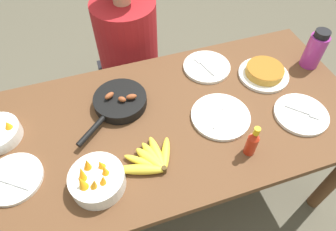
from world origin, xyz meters
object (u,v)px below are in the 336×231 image
object	(u,v)px
water_bottle	(315,49)
hot_sauce_bottle	(252,142)
banana_bunch	(151,160)
empty_plate_far_left	(13,179)
empty_plate_near_front	(301,114)
empty_plate_far_right	(207,67)
empty_plate_mid_edge	(221,116)
skillet	(120,102)
person_figure	(130,66)
fruit_bowl_mango	(97,180)
frittata_plate_center	(264,72)

from	to	relation	value
water_bottle	hot_sauce_bottle	size ratio (longest dim) A/B	1.27
banana_bunch	empty_plate_far_left	bearing A→B (deg)	169.72
empty_plate_near_front	water_bottle	xyz separation A→B (m)	(0.23, 0.28, 0.09)
empty_plate_far_left	empty_plate_far_right	bearing A→B (deg)	20.18
empty_plate_near_front	empty_plate_mid_edge	distance (m)	0.36
empty_plate_far_right	skillet	bearing A→B (deg)	-166.99
person_figure	empty_plate_far_left	bearing A→B (deg)	-129.16
empty_plate_near_front	empty_plate_far_left	world-z (taller)	same
skillet	fruit_bowl_mango	xyz separation A→B (m)	(-0.16, -0.36, 0.01)
empty_plate_mid_edge	hot_sauce_bottle	world-z (taller)	hot_sauce_bottle
hot_sauce_bottle	banana_bunch	bearing A→B (deg)	168.98
banana_bunch	fruit_bowl_mango	world-z (taller)	fruit_bowl_mango
empty_plate_near_front	fruit_bowl_mango	distance (m)	0.92
banana_bunch	person_figure	bearing A→B (deg)	83.33
skillet	empty_plate_near_front	bearing A→B (deg)	116.17
banana_bunch	frittata_plate_center	bearing A→B (deg)	24.00
empty_plate_mid_edge	skillet	bearing A→B (deg)	153.04
banana_bunch	empty_plate_far_left	distance (m)	0.53
empty_plate_near_front	person_figure	distance (m)	1.07
skillet	hot_sauce_bottle	bearing A→B (deg)	95.95
fruit_bowl_mango	empty_plate_near_front	bearing A→B (deg)	3.12
skillet	empty_plate_far_right	world-z (taller)	skillet
frittata_plate_center	hot_sauce_bottle	xyz separation A→B (m)	(-0.28, -0.38, 0.05)
empty_plate_far_right	empty_plate_far_left	bearing A→B (deg)	-159.82
person_figure	empty_plate_mid_edge	bearing A→B (deg)	-70.69
water_bottle	skillet	bearing A→B (deg)	178.34
empty_plate_far_left	frittata_plate_center	bearing A→B (deg)	9.74
empty_plate_far_left	empty_plate_far_right	world-z (taller)	same
empty_plate_far_right	water_bottle	distance (m)	0.54
banana_bunch	empty_plate_mid_edge	size ratio (longest dim) A/B	0.98
empty_plate_near_front	fruit_bowl_mango	size ratio (longest dim) A/B	1.16
empty_plate_near_front	person_figure	xyz separation A→B (m)	(-0.61, 0.84, -0.26)
empty_plate_mid_edge	water_bottle	distance (m)	0.62
empty_plate_near_front	fruit_bowl_mango	world-z (taller)	fruit_bowl_mango
hot_sauce_bottle	skillet	bearing A→B (deg)	137.46
banana_bunch	empty_plate_far_right	bearing A→B (deg)	46.12
empty_plate_near_front	hot_sauce_bottle	xyz separation A→B (m)	(-0.31, -0.10, 0.06)
banana_bunch	empty_plate_far_right	size ratio (longest dim) A/B	1.08
fruit_bowl_mango	hot_sauce_bottle	size ratio (longest dim) A/B	1.28
fruit_bowl_mango	water_bottle	xyz separation A→B (m)	(1.16, 0.33, 0.05)
water_bottle	hot_sauce_bottle	xyz separation A→B (m)	(-0.55, -0.38, -0.03)
fruit_bowl_mango	person_figure	distance (m)	0.99
frittata_plate_center	empty_plate_far_right	world-z (taller)	frittata_plate_center
banana_bunch	person_figure	xyz separation A→B (m)	(0.10, 0.86, -0.27)
empty_plate_near_front	empty_plate_mid_edge	world-z (taller)	same
skillet	empty_plate_mid_edge	world-z (taller)	skillet
skillet	frittata_plate_center	distance (m)	0.73
empty_plate_far_left	empty_plate_near_front	bearing A→B (deg)	-3.42
empty_plate_far_right	empty_plate_near_front	bearing A→B (deg)	-56.45
frittata_plate_center	person_figure	distance (m)	0.85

